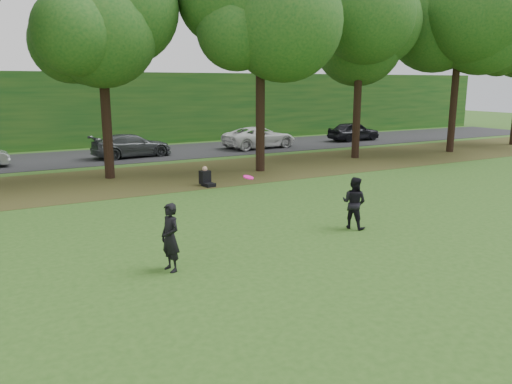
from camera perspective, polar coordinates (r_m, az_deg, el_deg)
ground at (r=12.75m, az=11.74°, el=-7.51°), size 120.00×120.00×0.00m
leaf_litter at (r=23.82m, az=-8.80°, el=1.89°), size 60.00×7.00×0.01m
street at (r=31.38m, az=-13.80°, el=4.19°), size 70.00×7.00×0.02m
far_hedge at (r=36.97m, az=-16.44°, el=9.11°), size 70.00×3.00×5.00m
player_left at (r=11.67m, az=-9.77°, el=-5.15°), size 0.51×0.66×1.61m
player_right at (r=15.16m, az=11.14°, el=-1.21°), size 0.87×0.94×1.56m
parked_cars at (r=30.80m, az=-10.30°, el=5.49°), size 40.85×3.39×1.40m
frisbee at (r=12.76m, az=-0.87°, el=1.69°), size 0.28×0.27×0.11m
seated_person at (r=21.23m, az=-5.74°, el=1.53°), size 0.51×0.78×0.83m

